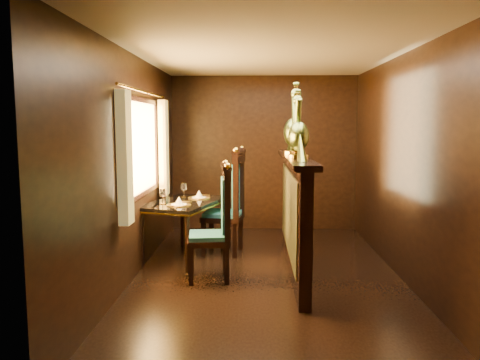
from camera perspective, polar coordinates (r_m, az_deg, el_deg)
The scene contains 8 objects.
ground at distance 5.42m, azimuth 3.32°, elevation -11.73°, with size 5.00×5.00×0.00m, color black.
room_shell at distance 5.15m, azimuth 2.48°, elevation 5.25°, with size 3.04×5.04×2.52m.
partition at distance 5.55m, azimuth 6.61°, elevation -3.72°, with size 0.26×2.70×1.36m.
dining_table at distance 6.07m, azimuth -6.81°, elevation -3.25°, with size 1.10×1.42×0.94m.
chair_left at distance 5.18m, azimuth -2.52°, elevation -4.70°, with size 0.52×0.55×1.32m.
chair_right at distance 6.20m, azimuth -0.93°, elevation -2.24°, with size 0.59×0.61×1.43m.
peacock_left at distance 5.06m, azimuth 7.19°, elevation 6.88°, with size 0.23×0.63×0.75m, color #1C5432, non-canonical shape.
peacock_right at distance 5.67m, azimuth 6.62°, elevation 7.36°, with size 0.26×0.71×0.84m, color #1C5432, non-canonical shape.
Camera 1 is at (-0.14, -5.13, 1.72)m, focal length 35.00 mm.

